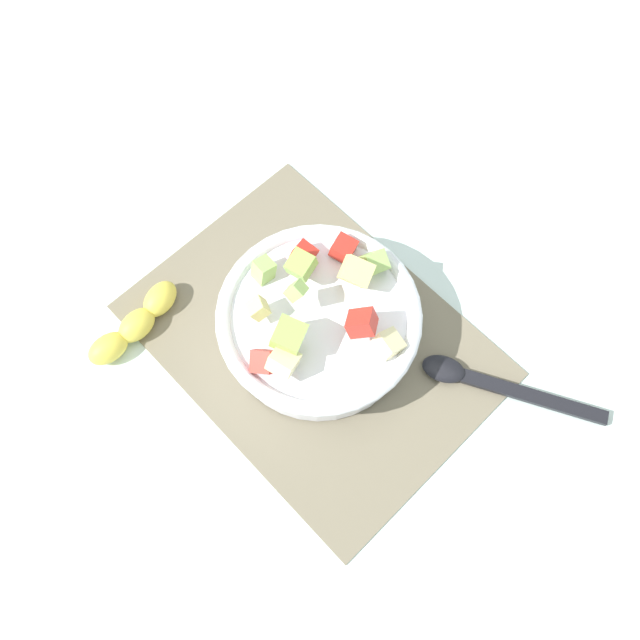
% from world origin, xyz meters
% --- Properties ---
extents(ground_plane, '(2.40, 2.40, 0.00)m').
position_xyz_m(ground_plane, '(0.00, 0.00, 0.00)').
color(ground_plane, silver).
extents(placemat, '(0.46, 0.34, 0.01)m').
position_xyz_m(placemat, '(0.00, 0.00, 0.00)').
color(placemat, '#756B56').
rests_on(placemat, ground_plane).
extents(salad_bowl, '(0.26, 0.26, 0.12)m').
position_xyz_m(salad_bowl, '(-0.00, -0.01, 0.05)').
color(salad_bowl, white).
rests_on(salad_bowl, placemat).
extents(serving_spoon, '(0.22, 0.14, 0.01)m').
position_xyz_m(serving_spoon, '(-0.20, -0.11, 0.01)').
color(serving_spoon, black).
rests_on(serving_spoon, placemat).
extents(banana_whole, '(0.05, 0.15, 0.04)m').
position_xyz_m(banana_whole, '(0.17, 0.16, 0.02)').
color(banana_whole, yellow).
rests_on(banana_whole, ground_plane).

